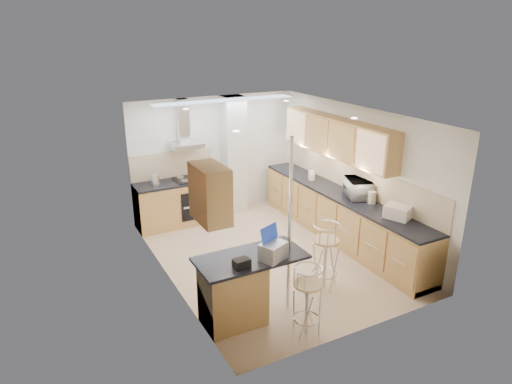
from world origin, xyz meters
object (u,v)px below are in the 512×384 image
bar_stool_end (325,256)px  laptop (273,251)px  microwave (358,188)px  bar_stool_near (307,301)px  bread_bin (398,212)px

bar_stool_end → laptop: bearing=138.6°
bar_stool_end → microwave: bearing=-24.7°
bar_stool_near → bar_stool_end: size_ratio=0.91×
microwave → bread_bin: size_ratio=1.53×
bread_bin → bar_stool_near: bearing=175.1°
bar_stool_near → bar_stool_end: (0.87, 0.82, 0.05)m
bar_stool_near → bar_stool_end: bar_stool_end is taller
laptop → bar_stool_near: bearing=-82.8°
bar_stool_near → bread_bin: size_ratio=2.50×
laptop → bread_bin: bearing=-15.4°
bar_stool_end → bread_bin: 1.44m
laptop → bar_stool_near: (0.25, -0.45, -0.57)m
bar_stool_end → bread_bin: bearing=-62.4°
microwave → bar_stool_end: size_ratio=0.56×
laptop → bread_bin: size_ratio=0.87×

